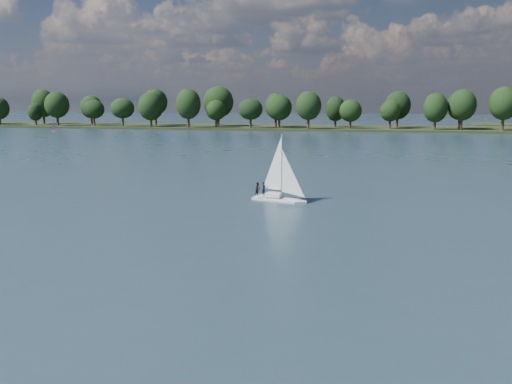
{
  "coord_description": "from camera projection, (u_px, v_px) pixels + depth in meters",
  "views": [
    {
      "loc": [
        12.08,
        -13.75,
        11.35
      ],
      "look_at": [
        0.21,
        39.39,
        2.5
      ],
      "focal_mm": 40.0,
      "sensor_mm": 36.0,
      "label": 1
    }
  ],
  "objects": [
    {
      "name": "ground",
      "position": [
        321.0,
        157.0,
        113.99
      ],
      "size": [
        700.0,
        700.0,
        0.0
      ],
      "primitive_type": "plane",
      "color": "#233342",
      "rests_on": "ground"
    },
    {
      "name": "dinghy_pink",
      "position": [
        55.0,
        129.0,
        205.86
      ],
      "size": [
        2.67,
        2.21,
        4.05
      ],
      "rotation": [
        0.0,
        0.0,
        0.57
      ],
      "color": "silver",
      "rests_on": "ground"
    },
    {
      "name": "far_shore",
      "position": [
        352.0,
        129.0,
        221.88
      ],
      "size": [
        660.0,
        40.0,
        1.5
      ],
      "primitive_type": "cube",
      "color": "black",
      "rests_on": "ground"
    },
    {
      "name": "sailboat",
      "position": [
        277.0,
        182.0,
        64.19
      ],
      "size": [
        6.23,
        3.44,
        7.91
      ],
      "rotation": [
        0.0,
        0.0,
        -0.31
      ],
      "color": "white",
      "rests_on": "ground"
    },
    {
      "name": "treeline",
      "position": [
        361.0,
        108.0,
        216.11
      ],
      "size": [
        562.59,
        74.16,
        17.96
      ],
      "color": "black",
      "rests_on": "ground"
    }
  ]
}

